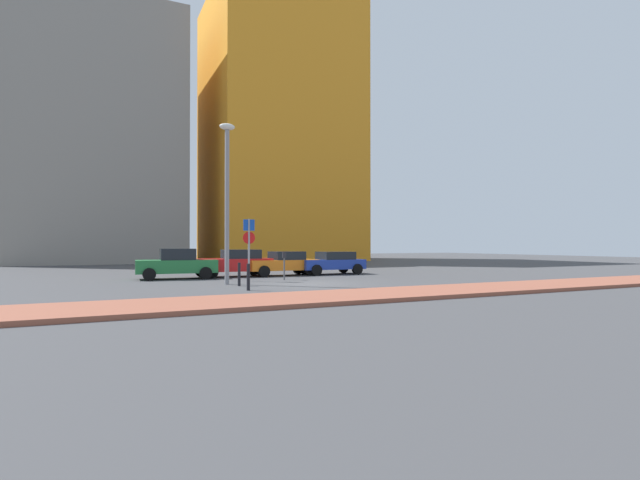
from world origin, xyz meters
name	(u,v)px	position (x,y,z in m)	size (l,w,h in m)	color
ground_plane	(307,284)	(0.00, 0.00, 0.00)	(120.00, 120.00, 0.00)	#424244
sidewalk_brick	(377,295)	(0.00, -5.86, 0.07)	(40.00, 3.25, 0.14)	#93513D
parked_car_green	(177,264)	(-4.95, 5.70, 0.79)	(4.13, 2.16, 1.58)	#237238
parked_car_red	(236,263)	(-1.70, 6.07, 0.79)	(4.13, 2.10, 1.52)	red
parked_car_orange	(283,263)	(1.02, 5.79, 0.72)	(4.30, 2.05, 1.40)	orange
parked_car_blue	(332,262)	(4.10, 5.60, 0.72)	(3.98, 1.99, 1.36)	#1E389E
parking_sign_post	(249,242)	(-2.00, 2.57, 1.93)	(0.60, 0.11, 3.06)	gray
parking_meter	(284,262)	(-0.12, 2.65, 0.91)	(0.18, 0.14, 1.40)	#4C4C51
street_lamp	(227,190)	(-3.44, 1.19, 4.26)	(0.70, 0.36, 7.27)	gray
traffic_bollard_near	(248,277)	(-3.37, -1.89, 0.53)	(0.13, 0.13, 1.05)	black
traffic_bollard_mid	(239,274)	(-3.16, 0.18, 0.51)	(0.12, 0.12, 1.01)	black
building_colorful_midrise	(278,132)	(10.18, 31.20, 14.85)	(15.79, 14.89, 29.70)	orange
building_under_construction	(99,142)	(-8.67, 33.37, 12.35)	(15.73, 15.21, 24.70)	gray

